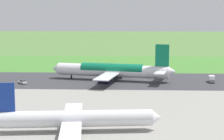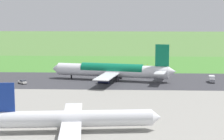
{
  "view_description": "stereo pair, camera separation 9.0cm",
  "coord_description": "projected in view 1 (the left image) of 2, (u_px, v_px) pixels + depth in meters",
  "views": [
    {
      "loc": [
        6.82,
        166.48,
        29.47
      ],
      "look_at": [
        14.15,
        0.0,
        4.5
      ],
      "focal_mm": 63.95,
      "sensor_mm": 36.0,
      "label": 1
    },
    {
      "loc": [
        6.73,
        166.47,
        29.47
      ],
      "look_at": [
        14.15,
        0.0,
        4.5
      ],
      "focal_mm": 63.95,
      "sensor_mm": 36.0,
      "label": 2
    }
  ],
  "objects": [
    {
      "name": "ground_plane",
      "position": [
        145.0,
        81.0,
        168.55
      ],
      "size": [
        800.0,
        800.0,
        0.0
      ],
      "primitive_type": "plane",
      "color": "#547F3D"
    },
    {
      "name": "runway_asphalt",
      "position": [
        145.0,
        81.0,
        168.55
      ],
      "size": [
        600.0,
        40.81,
        0.06
      ],
      "primitive_type": "cube",
      "color": "#38383D",
      "rests_on": "ground"
    },
    {
      "name": "airliner_main",
      "position": [
        113.0,
        70.0,
        168.43
      ],
      "size": [
        53.78,
        44.31,
        15.88
      ],
      "color": "white",
      "rests_on": "ground"
    },
    {
      "name": "airliner_parked_mid",
      "position": [
        74.0,
        118.0,
        97.2
      ],
      "size": [
        42.53,
        34.87,
        12.41
      ],
      "color": "white",
      "rests_on": "ground"
    },
    {
      "name": "apron_concrete",
      "position": [
        157.0,
        133.0,
        96.43
      ],
      "size": [
        440.0,
        110.0,
        0.05
      ],
      "primitive_type": "cube",
      "color": "gray",
      "rests_on": "ground"
    },
    {
      "name": "service_car_followme",
      "position": [
        23.0,
        82.0,
        161.16
      ],
      "size": [
        4.22,
        4.26,
        1.62
      ],
      "color": "silver",
      "rests_on": "ground"
    },
    {
      "name": "no_stopping_sign",
      "position": [
        156.0,
        63.0,
        213.49
      ],
      "size": [
        0.6,
        0.1,
        2.23
      ],
      "color": "slate",
      "rests_on": "ground"
    },
    {
      "name": "service_truck_baggage",
      "position": [
        212.0,
        79.0,
        164.66
      ],
      "size": [
        3.0,
        6.05,
        2.65
      ],
      "color": "gray",
      "rests_on": "ground"
    },
    {
      "name": "traffic_cone_orange",
      "position": [
        147.0,
        64.0,
        217.19
      ],
      "size": [
        0.4,
        0.4,
        0.55
      ],
      "primitive_type": "cone",
      "color": "orange",
      "rests_on": "ground"
    },
    {
      "name": "grass_verge_foreground",
      "position": [
        142.0,
        65.0,
        218.06
      ],
      "size": [
        600.0,
        80.0,
        0.04
      ],
      "primitive_type": "cube",
      "color": "#478534",
      "rests_on": "ground"
    }
  ]
}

